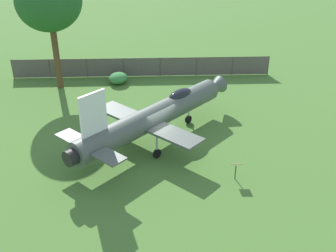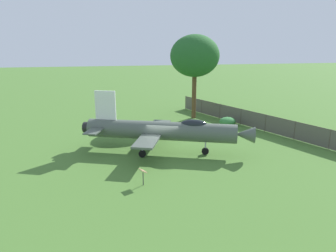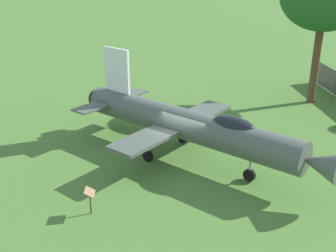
# 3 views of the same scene
# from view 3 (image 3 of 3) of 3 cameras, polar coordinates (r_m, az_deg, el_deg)

# --- Properties ---
(ground_plane) EXTENTS (200.00, 200.00, 0.00)m
(ground_plane) POSITION_cam_3_polar(r_m,az_deg,el_deg) (21.87, 2.31, -4.39)
(ground_plane) COLOR #47722D
(display_jet) EXTENTS (14.00, 8.45, 5.16)m
(display_jet) POSITION_cam_3_polar(r_m,az_deg,el_deg) (20.86, 3.22, 0.10)
(display_jet) COLOR #4C564C
(display_jet) RESTS_ON ground_plane
(info_plaque) EXTENTS (0.58, 0.70, 1.14)m
(info_plaque) POSITION_cam_3_polar(r_m,az_deg,el_deg) (17.30, -10.66, -9.34)
(info_plaque) COLOR #333333
(info_plaque) RESTS_ON ground_plane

